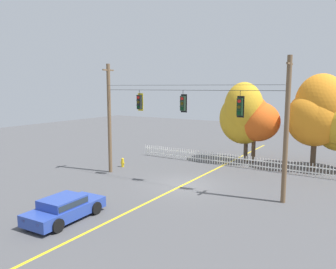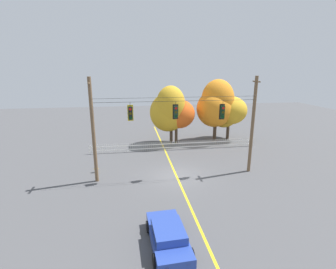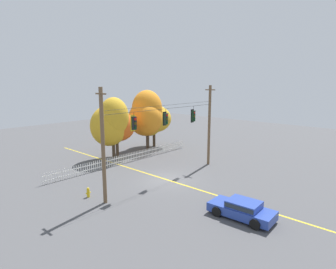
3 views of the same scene
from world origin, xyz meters
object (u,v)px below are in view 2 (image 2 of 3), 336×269
traffic_signal_northbound_secondary (222,112)px  parked_car (168,236)px  autumn_maple_near_fence (169,110)px  autumn_maple_far_west (227,111)px  traffic_signal_westbound_side (130,113)px  fire_hydrant (96,168)px  traffic_signal_southbound_primary (176,112)px  autumn_oak_far_east (216,105)px  autumn_maple_mid (176,112)px

traffic_signal_northbound_secondary → parked_car: bearing=-124.6°
autumn_maple_near_fence → autumn_maple_far_west: (7.41, 0.99, -0.49)m
traffic_signal_westbound_side → autumn_maple_near_fence: 10.04m
autumn_maple_near_fence → fire_hydrant: 10.98m
traffic_signal_northbound_secondary → autumn_maple_near_fence: bearing=107.9°
traffic_signal_southbound_primary → traffic_signal_northbound_secondary: (3.79, 0.00, -0.10)m
autumn_oak_far_east → autumn_maple_far_west: bearing=21.3°
autumn_maple_near_fence → autumn_oak_far_east: bearing=2.9°
autumn_maple_mid → fire_hydrant: size_ratio=7.87×
traffic_signal_northbound_secondary → traffic_signal_southbound_primary: bearing=-180.0°
traffic_signal_southbound_primary → parked_car: traffic_signal_southbound_primary is taller
traffic_signal_southbound_primary → fire_hydrant: 8.41m
traffic_signal_northbound_secondary → autumn_maple_near_fence: autumn_maple_near_fence is taller
traffic_signal_southbound_primary → traffic_signal_northbound_secondary: same height
autumn_maple_far_west → parked_car: (-10.18, -18.12, -2.91)m
traffic_signal_southbound_primary → traffic_signal_westbound_side: bearing=180.0°
autumn_maple_near_fence → fire_hydrant: size_ratio=9.23×
autumn_maple_near_fence → autumn_maple_mid: 0.82m
parked_car → fire_hydrant: size_ratio=5.57×
traffic_signal_southbound_primary → autumn_maple_far_west: 13.07m
traffic_signal_northbound_secondary → autumn_maple_far_west: size_ratio=0.29×
traffic_signal_southbound_primary → autumn_oak_far_east: size_ratio=0.19×
autumn_oak_far_east → fire_hydrant: size_ratio=10.06×
autumn_maple_mid → parked_car: (-3.56, -17.10, -3.18)m
traffic_signal_westbound_side → fire_hydrant: bearing=150.6°
traffic_signal_westbound_side → parked_car: size_ratio=0.35×
traffic_signal_northbound_secondary → fire_hydrant: bearing=170.5°
traffic_signal_northbound_secondary → parked_car: 11.00m
traffic_signal_southbound_primary → autumn_maple_far_west: traffic_signal_southbound_primary is taller
autumn_maple_mid → autumn_maple_far_west: (6.62, 1.02, -0.27)m
traffic_signal_westbound_side → traffic_signal_northbound_secondary: size_ratio=0.92×
autumn_maple_near_fence → autumn_oak_far_east: autumn_oak_far_east is taller
autumn_maple_mid → autumn_oak_far_east: bearing=3.8°
autumn_maple_near_fence → fire_hydrant: autumn_maple_near_fence is taller
traffic_signal_westbound_side → autumn_maple_near_fence: autumn_maple_near_fence is taller
traffic_signal_westbound_side → parked_car: (1.60, -8.20, -4.75)m
traffic_signal_northbound_secondary → fire_hydrant: (-10.34, 1.73, -4.89)m
traffic_signal_northbound_secondary → autumn_oak_far_east: bearing=73.6°
parked_car → autumn_maple_mid: bearing=78.2°
traffic_signal_northbound_secondary → autumn_maple_near_fence: 9.47m
traffic_signal_westbound_side → autumn_oak_far_east: bearing=42.8°
traffic_signal_northbound_secondary → autumn_maple_far_west: 11.04m
autumn_maple_mid → autumn_maple_near_fence: bearing=177.3°
traffic_signal_westbound_side → traffic_signal_southbound_primary: bearing=-0.0°
traffic_signal_northbound_secondary → autumn_maple_mid: (-2.10, 8.90, -1.47)m
autumn_maple_far_west → fire_hydrant: bearing=-151.1°
autumn_oak_far_east → fire_hydrant: bearing=-150.2°
autumn_oak_far_east → traffic_signal_southbound_primary: bearing=-125.2°
autumn_maple_far_west → parked_car: size_ratio=1.31×
parked_car → fire_hydrant: bearing=115.2°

